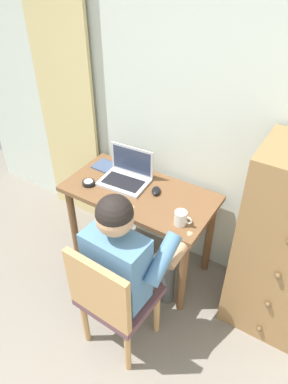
% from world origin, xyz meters
% --- Properties ---
extents(wall_back, '(4.80, 0.05, 2.50)m').
position_xyz_m(wall_back, '(0.00, 2.20, 1.25)').
color(wall_back, silver).
rests_on(wall_back, ground_plane).
extents(curtain_panel, '(0.56, 0.03, 2.19)m').
position_xyz_m(curtain_panel, '(-1.32, 2.13, 1.10)').
color(curtain_panel, '#CCB77A').
rests_on(curtain_panel, ground_plane).
extents(desk, '(1.07, 0.55, 0.73)m').
position_xyz_m(desk, '(-0.45, 1.86, 0.60)').
color(desk, brown).
rests_on(desk, ground_plane).
extents(chair, '(0.44, 0.42, 0.87)m').
position_xyz_m(chair, '(-0.21, 1.17, 0.49)').
color(chair, brown).
rests_on(chair, ground_plane).
extents(person_seated, '(0.54, 0.60, 1.19)m').
position_xyz_m(person_seated, '(-0.20, 1.35, 0.67)').
color(person_seated, '#4C4C4C').
rests_on(person_seated, ground_plane).
extents(laptop, '(0.36, 0.27, 0.24)m').
position_xyz_m(laptop, '(-0.61, 1.92, 0.78)').
color(laptop, '#B7BABF').
rests_on(laptop, desk).
extents(computer_mouse, '(0.10, 0.12, 0.03)m').
position_xyz_m(computer_mouse, '(-0.35, 1.90, 0.74)').
color(computer_mouse, black).
rests_on(computer_mouse, desk).
extents(desk_clock, '(0.09, 0.09, 0.03)m').
position_xyz_m(desk_clock, '(-0.81, 1.73, 0.74)').
color(desk_clock, black).
rests_on(desk_clock, desk).
extents(notebook_pad, '(0.21, 0.16, 0.01)m').
position_xyz_m(notebook_pad, '(-0.83, 1.98, 0.73)').
color(notebook_pad, '#3D4C6B').
rests_on(notebook_pad, desk).
extents(coffee_mug, '(0.12, 0.08, 0.09)m').
position_xyz_m(coffee_mug, '(-0.06, 1.71, 0.78)').
color(coffee_mug, silver).
rests_on(coffee_mug, desk).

